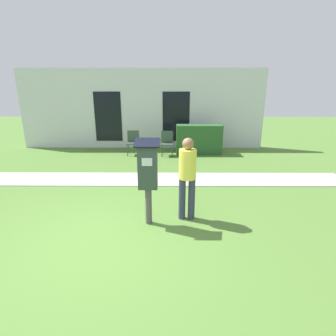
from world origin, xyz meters
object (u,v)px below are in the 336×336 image
(parking_meter, at_px, (148,171))
(outdoor_chair_middle, at_px, (167,141))
(person_standing, at_px, (187,173))
(outdoor_chair_left, at_px, (133,140))

(parking_meter, relative_size, outdoor_chair_middle, 1.77)
(person_standing, xyz_separation_m, outdoor_chair_left, (-1.72, 5.20, -0.40))
(parking_meter, bearing_deg, outdoor_chair_left, 100.56)
(parking_meter, bearing_deg, person_standing, 14.81)
(parking_meter, distance_m, person_standing, 0.74)
(person_standing, distance_m, outdoor_chair_left, 5.49)
(person_standing, bearing_deg, outdoor_chair_middle, 90.91)
(parking_meter, xyz_separation_m, person_standing, (0.71, 0.19, -0.09))
(outdoor_chair_middle, bearing_deg, outdoor_chair_left, -176.76)
(person_standing, relative_size, outdoor_chair_middle, 1.76)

